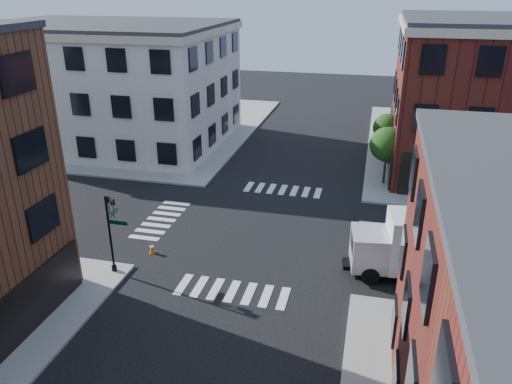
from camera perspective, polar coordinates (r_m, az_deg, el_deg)
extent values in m
plane|color=black|center=(32.21, 0.74, -4.45)|extent=(120.00, 120.00, 0.00)
cube|color=gray|center=(57.91, -15.18, 7.44)|extent=(30.00, 30.00, 0.15)
cube|color=beige|center=(51.51, -16.44, 11.65)|extent=(22.00, 16.00, 11.00)
cylinder|color=black|center=(40.38, 14.44, 2.02)|extent=(0.18, 0.18, 1.47)
cylinder|color=black|center=(40.13, 14.54, 3.00)|extent=(0.12, 0.12, 1.47)
sphere|color=#13390F|center=(39.61, 14.78, 5.28)|extent=(2.69, 2.69, 2.69)
sphere|color=#13390F|center=(39.68, 15.06, 4.46)|extent=(1.85, 1.85, 1.85)
cylinder|color=black|center=(46.07, 14.47, 4.54)|extent=(0.18, 0.18, 1.33)
cylinder|color=black|center=(45.88, 14.55, 5.32)|extent=(0.12, 0.12, 1.33)
sphere|color=#13390F|center=(45.46, 14.74, 7.15)|extent=(2.43, 2.43, 2.43)
sphere|color=#13390F|center=(45.50, 14.99, 6.49)|extent=(1.67, 1.67, 1.67)
cylinder|color=black|center=(27.82, -16.33, -4.83)|extent=(0.12, 0.12, 4.60)
cylinder|color=black|center=(28.78, -15.89, -8.36)|extent=(0.28, 0.28, 0.30)
cube|color=#053819|center=(27.19, -15.52, -3.40)|extent=(1.10, 0.03, 0.22)
cube|color=#053819|center=(27.77, -16.04, -2.31)|extent=(0.03, 1.10, 0.22)
imported|color=black|center=(27.05, -15.96, -1.83)|extent=(0.22, 0.18, 1.10)
imported|color=black|center=(27.46, -16.53, -1.52)|extent=(0.18, 0.22, 1.10)
cube|color=silver|center=(28.23, 20.60, -5.52)|extent=(6.00, 3.19, 3.06)
cube|color=maroon|center=(27.17, 21.19, -6.77)|extent=(2.16, 0.32, 0.69)
cube|color=maroon|center=(29.31, 20.06, -4.36)|extent=(2.16, 0.32, 0.69)
cube|color=#A6A6A8|center=(27.75, 12.89, -6.32)|extent=(2.27, 2.61, 1.98)
cube|color=black|center=(27.48, 11.00, -5.63)|extent=(0.34, 1.88, 0.89)
cube|color=black|center=(28.70, 17.85, -8.25)|extent=(7.97, 2.00, 0.25)
cylinder|color=black|center=(27.39, 12.91, -9.28)|extent=(1.03, 0.47, 0.99)
cylinder|color=black|center=(29.16, 12.50, -7.11)|extent=(1.03, 0.47, 0.99)
cylinder|color=black|center=(28.07, 20.23, -9.36)|extent=(1.03, 0.47, 0.99)
cylinder|color=black|center=(29.80, 19.37, -7.25)|extent=(1.03, 0.47, 0.99)
cylinder|color=black|center=(28.77, 24.87, -9.34)|extent=(1.03, 0.47, 0.99)
cylinder|color=black|center=(30.45, 23.74, -7.28)|extent=(1.03, 0.47, 0.99)
cube|color=#D85F09|center=(30.35, -11.75, -6.79)|extent=(0.41, 0.41, 0.04)
cone|color=#D85F09|center=(30.20, -11.80, -6.29)|extent=(0.38, 0.38, 0.65)
cylinder|color=white|center=(30.15, -11.81, -6.13)|extent=(0.25, 0.25, 0.07)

